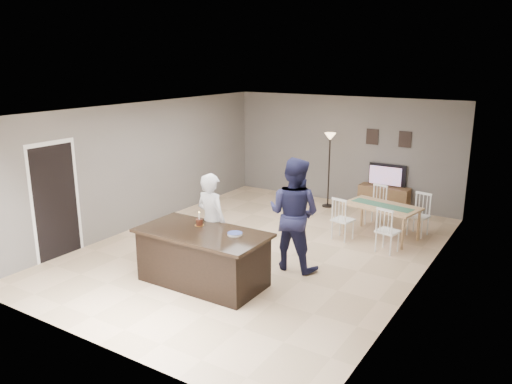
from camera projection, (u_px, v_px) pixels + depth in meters
The scene contains 14 objects.
floor at pixel (261, 249), 9.73m from camera, with size 8.00×8.00×0.00m, color #D9B48B.
room_shell at pixel (261, 165), 9.30m from camera, with size 8.00×8.00×8.00m.
kitchen_island at pixel (203, 257), 8.14m from camera, with size 2.15×1.10×0.90m.
tv_console at pixel (384, 198), 12.12m from camera, with size 1.20×0.40×0.60m, color brown.
television at pixel (386, 175), 12.03m from camera, with size 0.91×0.12×0.53m, color black.
tv_screen_glow at pixel (385, 176), 11.97m from camera, with size 0.78×0.78×0.00m, color #D05817.
picture_frames at pixel (388, 138), 11.94m from camera, with size 1.10×0.02×0.38m.
doorway at pixel (55, 191), 9.06m from camera, with size 0.00×2.10×2.65m.
woman at pixel (212, 222), 8.60m from camera, with size 0.63×0.41×1.73m, color silver.
man at pixel (294, 214), 8.62m from camera, with size 0.97×0.75×1.99m, color #1B1C3C.
birthday_cake at pixel (199, 222), 8.30m from camera, with size 0.16×0.16×0.24m.
plate_stack at pixel (235, 234), 7.86m from camera, with size 0.24×0.24×0.04m.
dining_table at pixel (382, 211), 10.23m from camera, with size 1.69×1.89×0.89m.
floor_lamp at pixel (330, 150), 12.15m from camera, with size 0.28×0.28×1.85m.
Camera 1 is at (4.77, -7.77, 3.59)m, focal length 35.00 mm.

